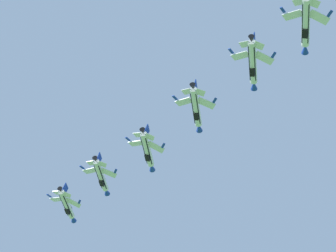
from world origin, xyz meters
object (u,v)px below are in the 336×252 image
Objects in this scene: fighter_jet_trail_slot at (306,23)px; fighter_jet_left_wing at (101,176)px; fighter_jet_right_wing at (147,150)px; fighter_jet_right_outer at (253,63)px; fighter_jet_lead at (67,205)px; fighter_jet_left_outer at (196,108)px.

fighter_jet_left_wing is at bearing 139.08° from fighter_jet_trail_slot.
fighter_jet_trail_slot is (60.59, -34.55, -0.92)m from fighter_jet_left_wing.
fighter_jet_right_outer reaches higher than fighter_jet_right_wing.
fighter_jet_trail_slot is at bearing -41.53° from fighter_jet_right_wing.
fighter_jet_trail_slot is (44.18, -25.82, 1.40)m from fighter_jet_right_wing.
fighter_jet_trail_slot is (74.44, -42.73, -0.21)m from fighter_jet_lead.
fighter_jet_left_wing is 36.44m from fighter_jet_left_outer.
fighter_jet_left_wing reaches higher than fighter_jet_lead.
fighter_jet_left_wing is at bearing 139.70° from fighter_jet_left_outer.
fighter_jet_right_wing is 51.20m from fighter_jet_trail_slot.
fighter_jet_lead is 1.00× the size of fighter_jet_right_wing.
fighter_jet_left_wing reaches higher than fighter_jet_trail_slot.
fighter_jet_right_wing is 1.00× the size of fighter_jet_left_outer.
fighter_jet_left_wing is at bearing 140.75° from fighter_jet_right_wing.
fighter_jet_right_outer is (61.34, -33.92, 1.53)m from fighter_jet_lead.
fighter_jet_left_wing is 1.00× the size of fighter_jet_trail_slot.
fighter_jet_right_outer is (15.66, -8.04, 1.61)m from fighter_jet_left_outer.
fighter_jet_right_outer is at bearing 134.85° from fighter_jet_trail_slot.
fighter_jet_right_outer is at bearing -40.17° from fighter_jet_lead.
fighter_jet_trail_slot is (13.10, -8.81, -1.74)m from fighter_jet_right_outer.
fighter_jet_left_outer is 17.67m from fighter_jet_right_outer.
fighter_jet_left_wing is 54.03m from fighter_jet_right_outer.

